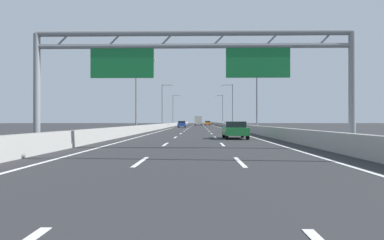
% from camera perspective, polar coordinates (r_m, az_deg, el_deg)
% --- Properties ---
extents(ground_plane, '(260.00, 260.00, 0.00)m').
position_cam_1_polar(ground_plane, '(99.61, 0.99, -1.02)').
color(ground_plane, '#2D2D30').
extents(lane_dash_left_1, '(0.16, 3.00, 0.01)m').
position_cam_1_polar(lane_dash_left_1, '(12.37, -8.76, -7.04)').
color(lane_dash_left_1, white).
rests_on(lane_dash_left_1, ground_plane).
extents(lane_dash_left_2, '(0.16, 3.00, 0.01)m').
position_cam_1_polar(lane_dash_left_2, '(21.25, -4.56, -4.16)').
color(lane_dash_left_2, white).
rests_on(lane_dash_left_2, ground_plane).
extents(lane_dash_left_3, '(0.16, 3.00, 0.01)m').
position_cam_1_polar(lane_dash_left_3, '(30.21, -2.85, -2.97)').
color(lane_dash_left_3, white).
rests_on(lane_dash_left_3, ground_plane).
extents(lane_dash_left_4, '(0.16, 3.00, 0.01)m').
position_cam_1_polar(lane_dash_left_4, '(39.18, -1.93, -2.33)').
color(lane_dash_left_4, white).
rests_on(lane_dash_left_4, ground_plane).
extents(lane_dash_left_5, '(0.16, 3.00, 0.01)m').
position_cam_1_polar(lane_dash_left_5, '(48.16, -1.35, -1.92)').
color(lane_dash_left_5, white).
rests_on(lane_dash_left_5, ground_plane).
extents(lane_dash_left_6, '(0.16, 3.00, 0.01)m').
position_cam_1_polar(lane_dash_left_6, '(57.15, -0.95, -1.65)').
color(lane_dash_left_6, white).
rests_on(lane_dash_left_6, ground_plane).
extents(lane_dash_left_7, '(0.16, 3.00, 0.01)m').
position_cam_1_polar(lane_dash_left_7, '(66.14, -0.66, -1.44)').
color(lane_dash_left_7, white).
rests_on(lane_dash_left_7, ground_plane).
extents(lane_dash_left_8, '(0.16, 3.00, 0.01)m').
position_cam_1_polar(lane_dash_left_8, '(75.14, -0.44, -1.29)').
color(lane_dash_left_8, white).
rests_on(lane_dash_left_8, ground_plane).
extents(lane_dash_left_9, '(0.16, 3.00, 0.01)m').
position_cam_1_polar(lane_dash_left_9, '(84.13, -0.27, -1.17)').
color(lane_dash_left_9, white).
rests_on(lane_dash_left_9, ground_plane).
extents(lane_dash_left_10, '(0.16, 3.00, 0.01)m').
position_cam_1_polar(lane_dash_left_10, '(93.13, -0.13, -1.07)').
color(lane_dash_left_10, white).
rests_on(lane_dash_left_10, ground_plane).
extents(lane_dash_left_11, '(0.16, 3.00, 0.01)m').
position_cam_1_polar(lane_dash_left_11, '(102.13, -0.02, -0.99)').
color(lane_dash_left_11, white).
rests_on(lane_dash_left_11, ground_plane).
extents(lane_dash_left_12, '(0.16, 3.00, 0.01)m').
position_cam_1_polar(lane_dash_left_12, '(111.12, 0.08, -0.92)').
color(lane_dash_left_12, white).
rests_on(lane_dash_left_12, ground_plane).
extents(lane_dash_left_13, '(0.16, 3.00, 0.01)m').
position_cam_1_polar(lane_dash_left_13, '(120.12, 0.16, -0.87)').
color(lane_dash_left_13, white).
rests_on(lane_dash_left_13, ground_plane).
extents(lane_dash_left_14, '(0.16, 3.00, 0.01)m').
position_cam_1_polar(lane_dash_left_14, '(129.12, 0.23, -0.82)').
color(lane_dash_left_14, white).
rests_on(lane_dash_left_14, ground_plane).
extents(lane_dash_left_15, '(0.16, 3.00, 0.01)m').
position_cam_1_polar(lane_dash_left_15, '(138.12, 0.29, -0.78)').
color(lane_dash_left_15, white).
rests_on(lane_dash_left_15, ground_plane).
extents(lane_dash_left_16, '(0.16, 3.00, 0.01)m').
position_cam_1_polar(lane_dash_left_16, '(147.12, 0.35, -0.74)').
color(lane_dash_left_16, white).
rests_on(lane_dash_left_16, ground_plane).
extents(lane_dash_left_17, '(0.16, 3.00, 0.01)m').
position_cam_1_polar(lane_dash_left_17, '(156.12, 0.39, -0.70)').
color(lane_dash_left_17, white).
rests_on(lane_dash_left_17, ground_plane).
extents(lane_dash_right_1, '(0.16, 3.00, 0.01)m').
position_cam_1_polar(lane_dash_right_1, '(12.27, 8.16, -7.09)').
color(lane_dash_right_1, white).
rests_on(lane_dash_right_1, ground_plane).
extents(lane_dash_right_2, '(0.16, 3.00, 0.01)m').
position_cam_1_polar(lane_dash_right_2, '(21.20, 5.19, -4.17)').
color(lane_dash_right_2, white).
rests_on(lane_dash_right_2, ground_plane).
extents(lane_dash_right_3, '(0.16, 3.00, 0.01)m').
position_cam_1_polar(lane_dash_right_3, '(30.17, 3.99, -2.98)').
color(lane_dash_right_3, white).
rests_on(lane_dash_right_3, ground_plane).
extents(lane_dash_right_4, '(0.16, 3.00, 0.01)m').
position_cam_1_polar(lane_dash_right_4, '(39.15, 3.34, -2.33)').
color(lane_dash_right_4, white).
rests_on(lane_dash_right_4, ground_plane).
extents(lane_dash_right_5, '(0.16, 3.00, 0.01)m').
position_cam_1_polar(lane_dash_right_5, '(48.14, 2.94, -1.92)').
color(lane_dash_right_5, white).
rests_on(lane_dash_right_5, ground_plane).
extents(lane_dash_right_6, '(0.16, 3.00, 0.01)m').
position_cam_1_polar(lane_dash_right_6, '(57.13, 2.66, -1.65)').
color(lane_dash_right_6, white).
rests_on(lane_dash_right_6, ground_plane).
extents(lane_dash_right_7, '(0.16, 3.00, 0.01)m').
position_cam_1_polar(lane_dash_right_7, '(66.13, 2.46, -1.44)').
color(lane_dash_right_7, white).
rests_on(lane_dash_right_7, ground_plane).
extents(lane_dash_right_8, '(0.16, 3.00, 0.01)m').
position_cam_1_polar(lane_dash_right_8, '(75.12, 2.30, -1.29)').
color(lane_dash_right_8, white).
rests_on(lane_dash_right_8, ground_plane).
extents(lane_dash_right_9, '(0.16, 3.00, 0.01)m').
position_cam_1_polar(lane_dash_right_9, '(84.12, 2.18, -1.17)').
color(lane_dash_right_9, white).
rests_on(lane_dash_right_9, ground_plane).
extents(lane_dash_right_10, '(0.16, 3.00, 0.01)m').
position_cam_1_polar(lane_dash_right_10, '(93.12, 2.08, -1.07)').
color(lane_dash_right_10, white).
rests_on(lane_dash_right_10, ground_plane).
extents(lane_dash_right_11, '(0.16, 3.00, 0.01)m').
position_cam_1_polar(lane_dash_right_11, '(102.12, 2.00, -0.99)').
color(lane_dash_right_11, white).
rests_on(lane_dash_right_11, ground_plane).
extents(lane_dash_right_12, '(0.16, 3.00, 0.01)m').
position_cam_1_polar(lane_dash_right_12, '(111.11, 1.94, -0.92)').
color(lane_dash_right_12, white).
rests_on(lane_dash_right_12, ground_plane).
extents(lane_dash_right_13, '(0.16, 3.00, 0.01)m').
position_cam_1_polar(lane_dash_right_13, '(120.11, 1.88, -0.87)').
color(lane_dash_right_13, white).
rests_on(lane_dash_right_13, ground_plane).
extents(lane_dash_right_14, '(0.16, 3.00, 0.01)m').
position_cam_1_polar(lane_dash_right_14, '(129.11, 1.83, -0.82)').
color(lane_dash_right_14, white).
rests_on(lane_dash_right_14, ground_plane).
extents(lane_dash_right_15, '(0.16, 3.00, 0.01)m').
position_cam_1_polar(lane_dash_right_15, '(138.11, 1.79, -0.78)').
color(lane_dash_right_15, white).
rests_on(lane_dash_right_15, ground_plane).
extents(lane_dash_right_16, '(0.16, 3.00, 0.01)m').
position_cam_1_polar(lane_dash_right_16, '(147.11, 1.75, -0.74)').
color(lane_dash_right_16, white).
rests_on(lane_dash_right_16, ground_plane).
extents(lane_dash_right_17, '(0.16, 3.00, 0.01)m').
position_cam_1_polar(lane_dash_right_17, '(156.11, 1.72, -0.70)').
color(lane_dash_right_17, white).
rests_on(lane_dash_right_17, ground_plane).
extents(edge_line_left, '(0.16, 176.00, 0.01)m').
position_cam_1_polar(edge_line_left, '(87.78, -2.47, -1.13)').
color(edge_line_left, white).
rests_on(edge_line_left, ground_plane).
extents(edge_line_right, '(0.16, 176.00, 0.01)m').
position_cam_1_polar(edge_line_right, '(87.75, 4.39, -1.13)').
color(edge_line_right, white).
rests_on(edge_line_right, ground_plane).
extents(barrier_left, '(0.45, 220.00, 0.95)m').
position_cam_1_polar(barrier_left, '(109.84, -2.60, -0.69)').
color(barrier_left, '#9E9E99').
rests_on(barrier_left, ground_plane).
extents(barrier_right, '(0.45, 220.00, 0.95)m').
position_cam_1_polar(barrier_right, '(109.80, 4.61, -0.69)').
color(barrier_right, '#9E9E99').
rests_on(barrier_right, ground_plane).
extents(sign_gantry, '(17.24, 0.36, 6.36)m').
position_cam_1_polar(sign_gantry, '(18.18, 0.03, 10.48)').
color(sign_gantry, gray).
rests_on(sign_gantry, ground_plane).
extents(streetlamp_left_mid, '(2.58, 0.28, 9.50)m').
position_cam_1_polar(streetlamp_left_mid, '(43.45, -9.19, 5.00)').
color(streetlamp_left_mid, slate).
rests_on(streetlamp_left_mid, ground_plane).
extents(streetlamp_right_mid, '(2.58, 0.28, 9.50)m').
position_cam_1_polar(streetlamp_right_mid, '(43.34, 10.70, 5.02)').
color(streetlamp_right_mid, slate).
rests_on(streetlamp_right_mid, ground_plane).
extents(streetlamp_left_far, '(2.58, 0.28, 9.50)m').
position_cam_1_polar(streetlamp_left_far, '(73.50, -4.91, 2.89)').
color(streetlamp_left_far, slate).
rests_on(streetlamp_left_far, ground_plane).
extents(streetlamp_right_far, '(2.58, 0.28, 9.50)m').
position_cam_1_polar(streetlamp_right_far, '(73.44, 6.76, 2.89)').
color(streetlamp_right_far, slate).
rests_on(streetlamp_right_far, ground_plane).
extents(streetlamp_left_distant, '(2.58, 0.28, 9.50)m').
position_cam_1_polar(streetlamp_left_distant, '(103.77, -3.13, 2.00)').
color(streetlamp_left_distant, slate).
rests_on(streetlamp_left_distant, ground_plane).
extents(streetlamp_right_distant, '(2.58, 0.28, 9.50)m').
position_cam_1_polar(streetlamp_right_distant, '(103.72, 5.13, 2.00)').
color(streetlamp_right_distant, slate).
rests_on(streetlamp_right_distant, ground_plane).
extents(blue_car, '(1.82, 4.39, 1.48)m').
position_cam_1_polar(blue_car, '(77.30, -1.74, -0.69)').
color(blue_car, '#2347AD').
rests_on(blue_car, ground_plane).
extents(orange_car, '(1.87, 4.25, 1.48)m').
position_cam_1_polar(orange_car, '(115.84, 2.70, -0.51)').
color(orange_car, orange).
rests_on(orange_car, ground_plane).
extents(yellow_car, '(1.90, 4.23, 1.50)m').
position_cam_1_polar(yellow_car, '(126.51, 2.61, -0.48)').
color(yellow_car, yellow).
rests_on(yellow_car, ground_plane).
extents(green_car, '(1.88, 4.31, 1.44)m').
position_cam_1_polar(green_car, '(28.36, 7.33, -1.68)').
color(green_car, '#1E7A38').
rests_on(green_car, ground_plane).
extents(box_truck, '(2.37, 8.65, 3.14)m').
position_cam_1_polar(box_truck, '(114.51, 1.07, -0.05)').
color(box_truck, '#194799').
rests_on(box_truck, ground_plane).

